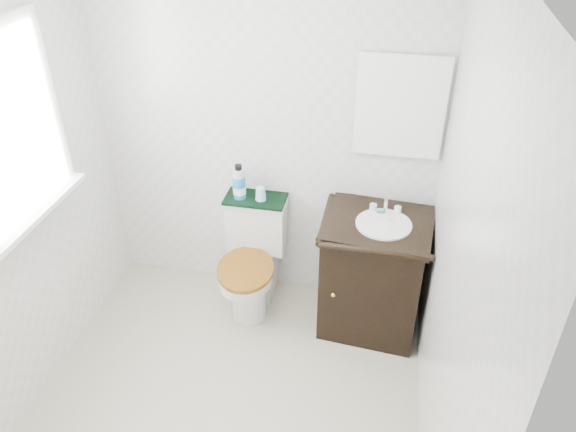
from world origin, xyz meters
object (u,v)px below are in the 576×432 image
(trash_bin, at_px, (259,271))
(cup, at_px, (261,194))
(mouthwash_bottle, at_px, (239,183))
(vanity, at_px, (374,272))
(toilet, at_px, (253,262))

(trash_bin, distance_m, cup, 0.68)
(trash_bin, xyz_separation_m, cup, (0.04, -0.03, 0.67))
(mouthwash_bottle, xyz_separation_m, cup, (0.14, -0.00, -0.06))
(vanity, height_order, mouthwash_bottle, mouthwash_bottle)
(mouthwash_bottle, bearing_deg, toilet, -46.25)
(trash_bin, bearing_deg, vanity, -13.53)
(toilet, distance_m, mouthwash_bottle, 0.57)
(toilet, bearing_deg, vanity, -4.63)
(toilet, bearing_deg, trash_bin, 90.00)
(cup, bearing_deg, trash_bin, 147.54)
(trash_bin, height_order, cup, cup)
(toilet, relative_size, mouthwash_bottle, 3.21)
(vanity, height_order, cup, vanity)
(vanity, relative_size, trash_bin, 3.10)
(vanity, bearing_deg, cup, 167.58)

